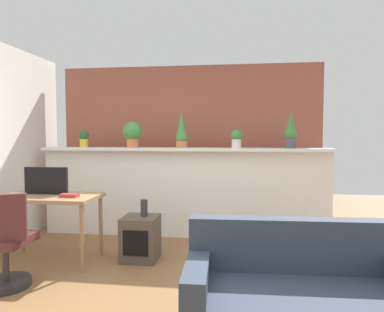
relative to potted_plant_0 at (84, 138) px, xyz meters
name	(u,v)px	position (x,y,z in m)	size (l,w,h in m)	color
ground_plane	(146,303)	(1.45, -1.98, -1.39)	(12.00, 12.00, 0.00)	brown
divider_wall	(183,194)	(1.45, 0.02, -0.78)	(4.01, 0.16, 1.22)	white
plant_shelf	(182,149)	(1.45, -0.02, -0.15)	(4.01, 0.33, 0.04)	white
brick_wall_behind	(189,147)	(1.45, 0.62, -0.14)	(4.01, 0.10, 2.50)	#9E5442
potted_plant_0	(84,138)	(0.00, 0.00, 0.00)	(0.14, 0.14, 0.24)	gold
potted_plant_1	(133,133)	(0.75, -0.05, 0.07)	(0.27, 0.27, 0.36)	#C66B42
potted_plant_2	(182,131)	(1.43, 0.01, 0.10)	(0.17, 0.17, 0.52)	#C66B42
potted_plant_3	(236,138)	(2.19, -0.06, 0.00)	(0.15, 0.15, 0.25)	silver
potted_plant_4	(290,131)	(2.90, -0.01, 0.10)	(0.16, 0.16, 0.49)	#4C4C51
desk	(49,203)	(0.11, -1.15, -0.72)	(1.10, 0.60, 0.75)	#99754C
tv_monitor	(46,181)	(0.03, -1.07, -0.48)	(0.52, 0.04, 0.31)	black
office_chair	(4,248)	(0.09, -1.90, -1.00)	(0.51, 0.52, 0.91)	#262628
side_cube_shelf	(140,238)	(1.11, -0.97, -1.14)	(0.40, 0.41, 0.50)	#4C4238
vase_on_shelf	(144,208)	(1.15, -0.95, -0.79)	(0.08, 0.08, 0.19)	#2D2D33
book_on_desk	(69,195)	(0.38, -1.21, -0.62)	(0.19, 0.10, 0.04)	#B22D33
couch	(299,301)	(2.64, -2.38, -1.10)	(1.59, 0.82, 0.80)	#333D4C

